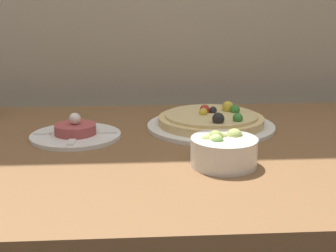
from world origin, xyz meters
The scene contains 4 objects.
dining_table centered at (0.00, 0.43, 0.64)m, with size 1.40×0.87×0.73m.
pizza_plate centered at (0.10, 0.58, 0.74)m, with size 0.34×0.34×0.06m.
tartare_plate centered at (-0.25, 0.51, 0.74)m, with size 0.22×0.22×0.06m.
small_bowl centered at (0.08, 0.29, 0.76)m, with size 0.14×0.14×0.07m.
Camera 1 is at (-0.10, -0.61, 1.06)m, focal length 50.00 mm.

